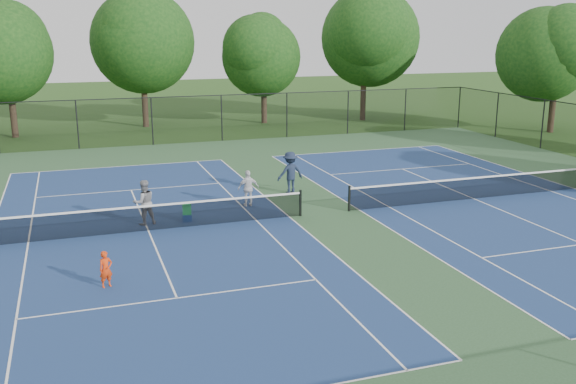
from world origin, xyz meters
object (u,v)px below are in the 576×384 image
object	(u,v)px
tree_back_b	(141,37)
ball_hopper	(187,209)
tree_back_a	(6,46)
bystander_b	(290,172)
tree_back_d	(365,33)
tree_side_e	(558,49)
instructor	(144,202)
ball_crate	(187,218)
bystander_a	(248,188)
tree_back_c	(264,51)
child_player	(106,269)

from	to	relation	value
tree_back_b	ball_hopper	distance (m)	26.01
tree_back_a	bystander_b	size ratio (longest dim) A/B	4.84
tree_back_d	tree_back_a	bearing A→B (deg)	-180.00
tree_side_e	bystander_b	size ratio (longest dim) A/B	4.70
tree_back_b	tree_side_e	distance (m)	29.56
instructor	ball_crate	size ratio (longest dim) A/B	4.99
instructor	bystander_a	size ratio (longest dim) A/B	1.13
tree_back_b	ball_crate	xyz separation A→B (m)	(-1.43, -25.25, -6.45)
tree_back_c	instructor	xyz separation A→B (m)	(-12.01, -24.13, -4.62)
instructor	bystander_b	xyz separation A→B (m)	(6.77, 2.74, 0.08)
tree_back_a	tree_back_d	distance (m)	26.01
bystander_a	ball_crate	world-z (taller)	bystander_a
tree_back_a	instructor	world-z (taller)	tree_back_a
instructor	ball_crate	bearing A→B (deg)	165.45
ball_crate	ball_hopper	bearing A→B (deg)	0.00
tree_back_b	tree_side_e	size ratio (longest dim) A/B	1.13
tree_back_c	instructor	world-z (taller)	tree_back_c
bystander_a	tree_back_a	bearing A→B (deg)	-63.98
tree_back_b	instructor	size ratio (longest dim) A/B	5.81
ball_crate	ball_hopper	distance (m)	0.35
tree_back_b	tree_side_e	xyz separation A→B (m)	(27.00, -12.00, -0.79)
tree_back_a	child_player	world-z (taller)	tree_back_a
tree_back_b	ball_hopper	bearing A→B (deg)	-93.23
tree_back_b	tree_back_d	world-z (taller)	tree_back_d
tree_back_b	tree_side_e	world-z (taller)	tree_back_b
tree_back_c	ball_hopper	distance (m)	26.86
ball_hopper	bystander_a	bearing A→B (deg)	25.41
bystander_a	bystander_b	world-z (taller)	bystander_b
child_player	bystander_b	xyz separation A→B (m)	(8.54, 8.54, 0.40)
tree_side_e	child_player	xyz separation A→B (m)	(-31.77, -18.94, -5.27)
child_player	ball_hopper	size ratio (longest dim) A/B	2.57
tree_back_d	tree_back_c	bearing A→B (deg)	172.87
tree_back_d	instructor	size ratio (longest dim) A/B	6.00
ball_hopper	tree_back_a	bearing A→B (deg)	108.05
tree_back_d	child_player	distance (m)	36.75
tree_back_a	instructor	size ratio (longest dim) A/B	5.30
tree_back_b	tree_back_c	xyz separation A→B (m)	(9.00, -1.00, -1.11)
tree_back_d	instructor	xyz separation A→B (m)	(-20.01, -23.13, -5.96)
instructor	ball_crate	xyz separation A→B (m)	(1.58, -0.12, -0.72)
tree_back_a	ball_hopper	bearing A→B (deg)	-71.95
tree_back_c	tree_back_d	distance (m)	8.17
ball_crate	tree_side_e	bearing A→B (deg)	24.99
tree_back_d	tree_back_b	bearing A→B (deg)	173.29
tree_back_b	instructor	world-z (taller)	tree_back_b
ball_crate	tree_back_a	bearing A→B (deg)	108.05
tree_back_c	ball_crate	distance (m)	26.93
tree_back_c	instructor	size ratio (longest dim) A/B	4.86
tree_back_d	instructor	world-z (taller)	tree_back_d
tree_back_c	ball_hopper	xyz separation A→B (m)	(-10.43, -24.25, -4.98)
tree_back_a	bystander_b	xyz separation A→B (m)	(12.77, -20.39, -5.09)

